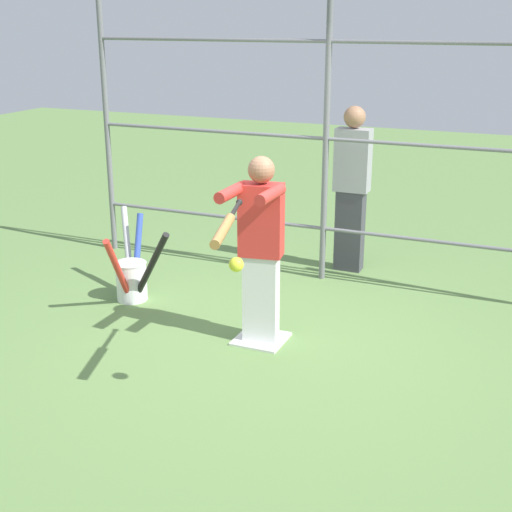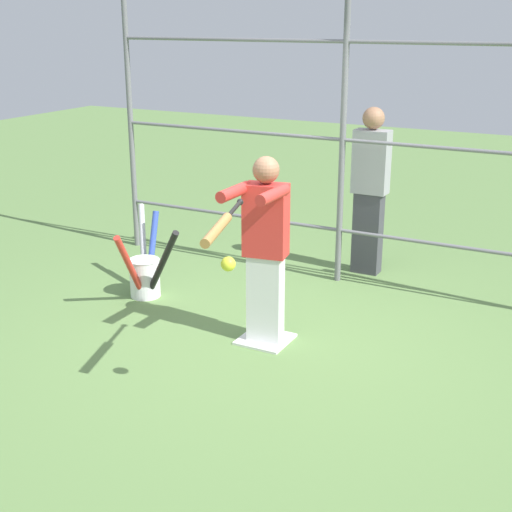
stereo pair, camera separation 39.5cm
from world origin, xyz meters
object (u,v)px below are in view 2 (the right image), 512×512
Objects in this scene: baseball_bat_swinging at (220,226)px; softball_in_flight at (228,264)px; batter at (265,245)px; bat_bucket at (145,272)px; bystander_behind_fence at (370,189)px.

softball_in_flight is at bearing 134.31° from baseball_bat_swinging.
bat_bucket is (1.45, -0.36, -0.58)m from batter.
bat_bucket is at bearing 45.11° from bystander_behind_fence.
bystander_behind_fence is at bearing -90.83° from baseball_bat_swinging.
baseball_bat_swinging reaches higher than bat_bucket.
softball_in_flight is 0.06× the size of bystander_behind_fence.
baseball_bat_swinging is 2.25m from bat_bucket.
bystander_behind_fence is at bearing -134.89° from bat_bucket.
bat_bucket is (1.58, -1.26, -0.99)m from baseball_bat_swinging.
batter is at bearing -81.85° from baseball_bat_swinging.
bystander_behind_fence is (0.11, -3.04, -0.16)m from softball_in_flight.
baseball_bat_swinging is 0.50× the size of bystander_behind_fence.
baseball_bat_swinging is at bearing -45.69° from softball_in_flight.
batter is at bearing 166.08° from bat_bucket.
baseball_bat_swinging is 8.95× the size of softball_in_flight.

